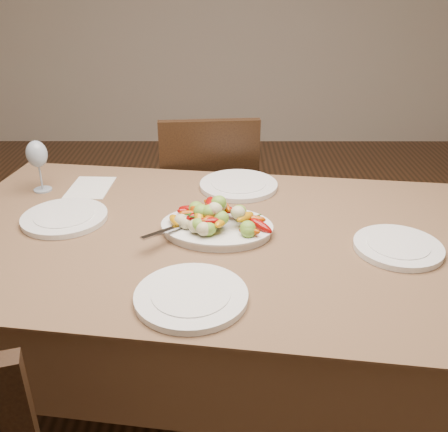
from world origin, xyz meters
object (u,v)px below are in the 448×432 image
Objects in this scene: wine_glass at (39,165)px; dining_table at (224,329)px; serving_platter at (217,229)px; plate_left at (65,218)px; plate_far at (239,185)px; plate_right at (398,247)px; plate_near at (191,297)px; chair_far at (208,206)px.

dining_table is at bearing -26.46° from wine_glass.
serving_platter reaches higher than plate_left.
serving_platter is 1.16× the size of plate_far.
wine_glass is at bearing 121.90° from plate_left.
serving_platter is 0.74m from wine_glass.
dining_table is at bearing -98.50° from plate_far.
dining_table is 7.12× the size of plate_right.
plate_right is (0.54, -0.11, -0.00)m from serving_platter.
dining_table is 0.53m from plate_near.
plate_near is (-0.08, -0.35, 0.39)m from dining_table.
plate_far is (-0.46, 0.46, 0.00)m from plate_right.
dining_table is 6.61× the size of plate_left.
dining_table is at bearing -19.43° from serving_platter.
serving_platter is 1.66× the size of wine_glass.
plate_far is 1.43× the size of wine_glass.
plate_right is 1.26× the size of wine_glass.
plate_left is at bearing 135.34° from plate_near.
serving_platter is at bearing -26.69° from wine_glass.
dining_table is 0.39m from serving_platter.
dining_table is 0.65m from plate_right.
serving_platter is (-0.02, 0.01, 0.39)m from dining_table.
plate_near is at bearing -44.66° from plate_left.
plate_right and plate_far have the same top height.
plate_far is at bearing 77.85° from serving_platter.
wine_glass reaches higher than serving_platter.
plate_far is 1.02× the size of plate_near.
plate_right is at bearing -45.35° from plate_far.
wine_glass is at bearing 32.74° from chair_far.
chair_far is 0.85m from wine_glass.
chair_far is 0.85m from serving_platter.
chair_far is (-0.08, 0.80, 0.10)m from dining_table.
dining_table is 0.54m from plate_far.
plate_far is 0.74m from wine_glass.
plate_far is (0.58, 0.27, 0.00)m from plate_left.
serving_platter is 1.22× the size of plate_left.
dining_table is at bearing 169.03° from plate_right.
plate_left is at bearing -58.10° from wine_glass.
plate_near is (0.44, -0.44, 0.00)m from plate_left.
chair_far is at bearing 94.01° from serving_platter.
plate_right and plate_near have the same top height.
chair_far is 1.19m from plate_near.
dining_table is 5.42× the size of serving_platter.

